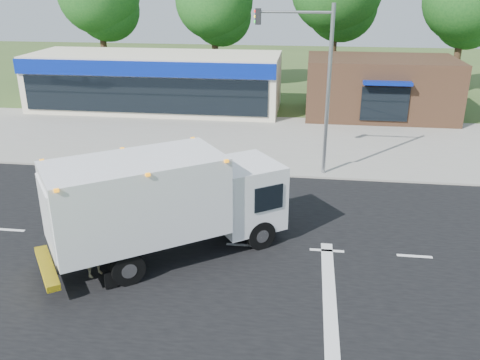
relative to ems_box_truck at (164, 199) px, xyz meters
The scene contains 11 objects.
ground 3.45m from the ems_box_truck, 22.27° to the left, with size 120.00×120.00×0.00m, color #385123.
road_asphalt 3.44m from the ems_box_truck, 22.27° to the left, with size 60.00×14.00×0.02m, color black.
sidewalk 9.79m from the ems_box_truck, 74.74° to the left, with size 60.00×2.40×0.12m, color gray.
parking_apron 15.39m from the ems_box_truck, 80.49° to the left, with size 60.00×9.00×0.02m, color gray.
lane_markings 4.41m from the ems_box_truck, ahead, with size 55.20×7.00×0.01m.
ems_box_truck is the anchor object (origin of this frame).
emergency_worker 2.76m from the ems_box_truck, 141.65° to the right, with size 0.75×0.82×1.99m.
retail_strip_mall 21.94m from the ems_box_truck, 107.18° to the left, with size 18.00×6.20×4.00m.
brown_storefront 23.07m from the ems_box_truck, 65.63° to the left, with size 10.00×6.70×4.00m.
traffic_signal_pole 10.30m from the ems_box_truck, 60.56° to the left, with size 3.51×0.25×8.00m.
background_trees 29.71m from the ems_box_truck, 86.72° to the left, with size 36.77×7.39×12.10m.
Camera 1 is at (2.04, -16.03, 8.93)m, focal length 38.00 mm.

